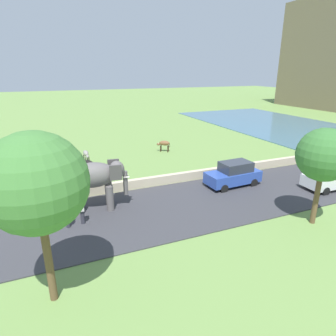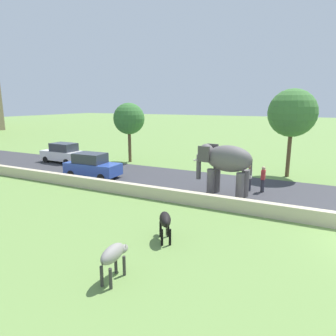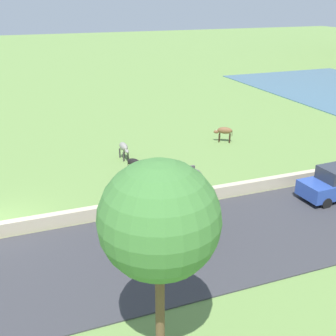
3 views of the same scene
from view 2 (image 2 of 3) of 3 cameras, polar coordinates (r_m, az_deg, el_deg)
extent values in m
cube|color=#38383D|center=(25.49, -16.85, -0.22)|extent=(7.00, 120.00, 0.06)
cube|color=beige|center=(21.42, -19.90, -1.89)|extent=(0.40, 110.00, 0.69)
ellipsoid|color=#605B5B|center=(17.30, 11.44, 1.76)|extent=(1.71, 2.85, 1.50)
cylinder|color=#605B5B|center=(17.57, 8.07, -2.75)|extent=(0.44, 0.44, 1.60)
cylinder|color=#605B5B|center=(18.31, 9.20, -2.17)|extent=(0.44, 0.44, 1.60)
cylinder|color=#605B5B|center=(16.93, 13.45, -3.56)|extent=(0.44, 0.44, 1.60)
cylinder|color=#605B5B|center=(17.70, 14.39, -2.92)|extent=(0.44, 0.44, 1.60)
ellipsoid|color=#605B5B|center=(17.83, 7.24, 2.83)|extent=(1.10, 1.01, 1.10)
cube|color=#484444|center=(17.23, 6.76, 2.64)|extent=(0.20, 0.71, 0.90)
cube|color=#484444|center=(18.30, 8.46, 3.16)|extent=(0.20, 0.71, 0.90)
cylinder|color=#605B5B|center=(18.20, 5.83, 0.22)|extent=(0.28, 0.28, 1.50)
cone|color=silver|center=(17.89, 5.73, 1.48)|extent=(0.19, 0.57, 0.17)
cone|color=silver|center=(18.28, 6.37, 1.70)|extent=(0.19, 0.57, 0.17)
cylinder|color=#484444|center=(16.93, 15.54, 0.12)|extent=(0.08, 0.08, 0.90)
cylinder|color=#33333D|center=(18.95, 15.12, -3.13)|extent=(0.22, 0.22, 0.85)
cube|color=silver|center=(18.78, 15.24, -1.05)|extent=(0.36, 0.22, 0.56)
sphere|color=#997051|center=(18.70, 15.31, 0.11)|extent=(0.22, 0.22, 0.22)
cylinder|color=#33333D|center=(18.93, 17.47, -3.29)|extent=(0.22, 0.22, 0.85)
cube|color=#B73333|center=(18.76, 17.61, -1.22)|extent=(0.36, 0.22, 0.56)
sphere|color=tan|center=(18.67, 17.69, -0.05)|extent=(0.22, 0.22, 0.22)
cube|color=#2D4CA8|center=(22.24, -14.07, -0.08)|extent=(1.88, 4.07, 0.80)
cube|color=#2D333D|center=(22.21, -14.58, 1.86)|extent=(1.54, 2.26, 0.70)
cylinder|color=black|center=(22.21, -10.09, -0.97)|extent=(0.21, 0.61, 0.60)
cylinder|color=black|center=(20.93, -12.55, -1.89)|extent=(0.21, 0.61, 0.60)
cylinder|color=black|center=(23.73, -15.31, -0.36)|extent=(0.21, 0.61, 0.60)
cylinder|color=black|center=(22.54, -17.88, -1.18)|extent=(0.21, 0.61, 0.60)
cube|color=white|center=(28.62, -19.33, 2.31)|extent=(1.85, 4.06, 0.80)
cube|color=#2D333D|center=(28.36, -19.17, 3.77)|extent=(1.53, 2.25, 0.70)
cylinder|color=black|center=(29.15, -22.17, 1.46)|extent=(0.20, 0.61, 0.60)
cylinder|color=black|center=(30.17, -19.81, 1.99)|extent=(0.20, 0.61, 0.60)
cylinder|color=black|center=(27.20, -18.68, 1.01)|extent=(0.20, 0.61, 0.60)
cylinder|color=black|center=(28.30, -16.30, 1.58)|extent=(0.20, 0.61, 0.60)
ellipsoid|color=black|center=(11.83, -0.55, -9.70)|extent=(1.17, 0.95, 0.50)
cylinder|color=black|center=(12.40, -1.41, -11.52)|extent=(0.10, 0.10, 0.65)
cylinder|color=black|center=(12.42, 0.04, -11.47)|extent=(0.10, 0.10, 0.65)
cylinder|color=black|center=(11.70, -1.17, -13.04)|extent=(0.10, 0.10, 0.65)
cylinder|color=black|center=(11.72, 0.37, -12.98)|extent=(0.10, 0.10, 0.65)
ellipsoid|color=black|center=(12.47, -0.78, -9.25)|extent=(0.47, 0.41, 0.26)
cone|color=beige|center=(12.41, -1.20, -8.53)|extent=(0.04, 0.04, 0.12)
cone|color=beige|center=(12.42, -0.36, -8.51)|extent=(0.04, 0.04, 0.12)
cylinder|color=black|center=(11.42, -0.34, -11.64)|extent=(0.04, 0.04, 0.45)
ellipsoid|color=gray|center=(9.52, -10.47, -15.67)|extent=(1.13, 0.51, 0.50)
cylinder|color=#373533|center=(10.15, -9.87, -17.45)|extent=(0.10, 0.10, 0.65)
cylinder|color=#373533|center=(10.01, -8.31, -17.86)|extent=(0.10, 0.10, 0.65)
cylinder|color=#373533|center=(9.61, -12.47, -19.43)|extent=(0.10, 0.10, 0.65)
cylinder|color=#373533|center=(9.46, -10.84, -19.92)|extent=(0.10, 0.10, 0.65)
ellipsoid|color=gray|center=(10.06, -8.42, -14.94)|extent=(0.42, 0.27, 0.26)
cone|color=beige|center=(10.03, -8.91, -13.96)|extent=(0.04, 0.04, 0.12)
cone|color=beige|center=(9.94, -7.99, -14.17)|extent=(0.04, 0.04, 0.12)
cylinder|color=#373533|center=(9.23, -12.33, -18.14)|extent=(0.04, 0.04, 0.45)
cylinder|color=brown|center=(23.51, 21.92, 2.58)|extent=(0.28, 0.28, 3.43)
sphere|color=#427A38|center=(23.24, 22.50, 9.63)|extent=(3.38, 3.38, 3.38)
cylinder|color=brown|center=(27.59, -7.27, 4.19)|extent=(0.28, 0.28, 2.95)
sphere|color=#387033|center=(27.36, -7.41, 9.27)|extent=(2.78, 2.78, 2.78)
camera|label=1|loc=(32.92, 23.31, 16.09)|focal=30.90mm
camera|label=3|loc=(33.07, 30.90, 19.16)|focal=45.58mm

